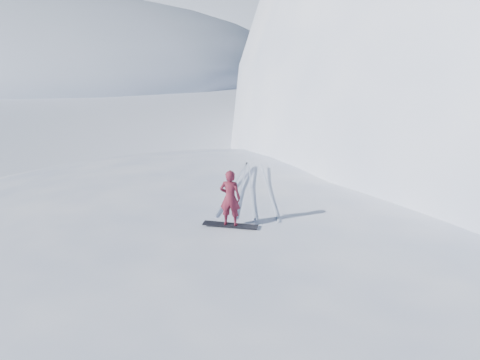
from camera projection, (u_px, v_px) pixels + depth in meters
The scene contains 7 objects.
ground at pixel (263, 328), 13.11m from camera, with size 400.00×400.00×0.00m, color white.
near_ridge at pixel (314, 280), 15.55m from camera, with size 36.00×28.00×4.80m, color white.
far_ridge_c at pixel (218, 54), 123.73m from camera, with size 140.00×90.00×36.00m, color white.
wind_bumps at pixel (262, 286), 15.18m from camera, with size 16.00×14.40×1.00m.
snowboard at pixel (230, 225), 13.89m from camera, with size 1.66×0.31×0.03m, color black.
snowboarder at pixel (230, 198), 13.62m from camera, with size 0.62×0.40×1.69m, color maroon.
board_tracks at pixel (249, 186), 17.13m from camera, with size 2.71×5.97×0.04m.
Camera 1 is at (2.57, -10.78, 8.16)m, focal length 35.00 mm.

